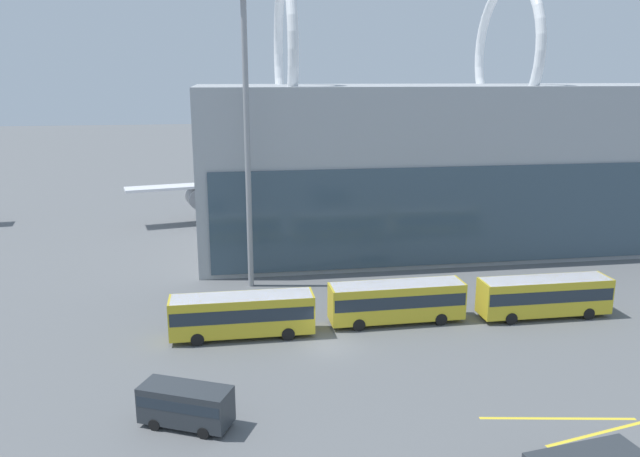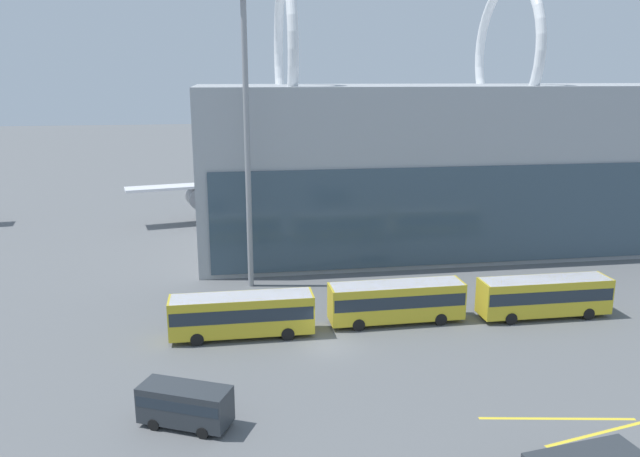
% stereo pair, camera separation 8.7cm
% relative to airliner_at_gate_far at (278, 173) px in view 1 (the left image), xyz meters
% --- Properties ---
extents(ground_plane, '(440.00, 440.00, 0.00)m').
position_rel_airliner_at_gate_far_xyz_m(ground_plane, '(-0.41, -46.20, -6.01)').
color(ground_plane, slate).
extents(airliner_at_gate_far, '(42.47, 41.60, 15.19)m').
position_rel_airliner_at_gate_far_xyz_m(airliner_at_gate_far, '(0.00, 0.00, 0.00)').
color(airliner_at_gate_far, white).
rests_on(airliner_at_gate_far, ground_plane).
extents(airliner_parked_remote, '(36.81, 35.29, 16.31)m').
position_rel_airliner_at_gate_far_xyz_m(airliner_parked_remote, '(57.93, 1.65, -0.22)').
color(airliner_parked_remote, silver).
rests_on(airliner_parked_remote, ground_plane).
extents(shuttle_bus_0, '(11.02, 2.70, 3.33)m').
position_rel_airliner_at_gate_far_xyz_m(shuttle_bus_0, '(-6.75, -43.47, -4.06)').
color(shuttle_bus_0, gold).
rests_on(shuttle_bus_0, ground_plane).
extents(shuttle_bus_1, '(11.04, 2.79, 3.33)m').
position_rel_airliner_at_gate_far_xyz_m(shuttle_bus_1, '(5.78, -42.52, -4.06)').
color(shuttle_bus_1, gold).
rests_on(shuttle_bus_1, ground_plane).
extents(shuttle_bus_2, '(11.02, 2.71, 3.33)m').
position_rel_airliner_at_gate_far_xyz_m(shuttle_bus_2, '(18.31, -43.19, -4.06)').
color(shuttle_bus_2, gold).
rests_on(shuttle_bus_2, ground_plane).
extents(service_van_foreground, '(5.65, 4.06, 2.43)m').
position_rel_airliner_at_gate_far_xyz_m(service_van_foreground, '(-10.42, -55.67, -4.59)').
color(service_van_foreground, '#2D3338').
rests_on(service_van_foreground, ground_plane).
extents(floodlight_mast, '(2.76, 2.76, 27.64)m').
position_rel_airliner_at_gate_far_xyz_m(floodlight_mast, '(-5.54, -31.54, 13.19)').
color(floodlight_mast, gray).
rests_on(floodlight_mast, ground_plane).
extents(lane_stripe_1, '(11.23, 2.60, 0.01)m').
position_rel_airliner_at_gate_far_xyz_m(lane_stripe_1, '(14.72, -59.71, -6.01)').
color(lane_stripe_1, yellow).
rests_on(lane_stripe_1, ground_plane).
extents(lane_stripe_3, '(9.15, 1.77, 0.01)m').
position_rel_airliner_at_gate_far_xyz_m(lane_stripe_3, '(11.23, -58.31, -6.01)').
color(lane_stripe_3, yellow).
rests_on(lane_stripe_3, ground_plane).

